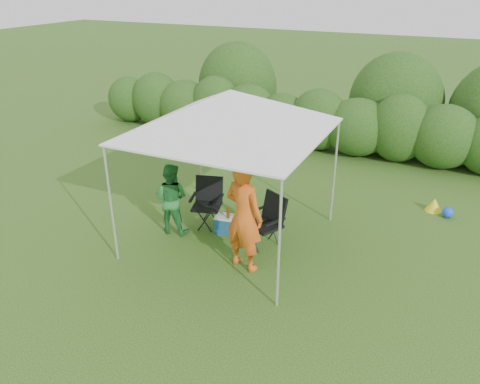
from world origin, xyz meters
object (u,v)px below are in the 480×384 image
at_px(chair_left, 208,199).
at_px(cooler, 226,224).
at_px(woman, 171,199).
at_px(chair_right, 269,218).
at_px(man, 244,216).
at_px(canopy, 231,111).

height_order(chair_left, cooler, chair_left).
xyz_separation_m(woman, cooler, (0.97, 0.39, -0.52)).
height_order(chair_right, cooler, chair_right).
distance_m(chair_left, man, 1.72).
height_order(chair_left, man, man).
bearing_deg(cooler, chair_right, -12.94).
bearing_deg(cooler, woman, -167.07).
height_order(chair_right, man, man).
relative_size(chair_left, man, 0.50).
xyz_separation_m(chair_right, cooler, (-0.89, 0.06, -0.38)).
xyz_separation_m(canopy, cooler, (-0.19, 0.14, -2.28)).
bearing_deg(man, cooler, -36.00).
distance_m(canopy, chair_left, 2.05).
distance_m(canopy, cooler, 2.30).
bearing_deg(woman, chair_left, -138.51).
distance_m(canopy, woman, 2.12).
xyz_separation_m(man, cooler, (-0.79, 0.90, -0.79)).
distance_m(woman, cooler, 1.17).
bearing_deg(canopy, cooler, 142.23).
xyz_separation_m(chair_left, woman, (-0.48, -0.55, 0.15)).
bearing_deg(chair_right, chair_left, -161.92).
height_order(canopy, woman, canopy).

